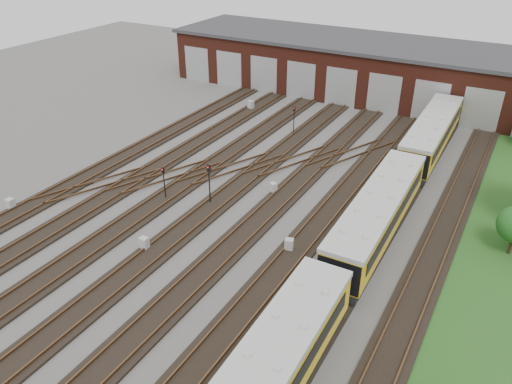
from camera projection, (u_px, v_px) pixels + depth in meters
The scene contains 13 objects.
ground at pixel (169, 272), 31.17m from camera, with size 120.00×120.00×0.00m, color #474542.
track_network at pixel (172, 265), 31.63m from camera, with size 30.40×70.00×0.33m.
maintenance_shed at pixel (375, 69), 59.84m from camera, with size 51.00×12.50×6.35m.
metro_train at pixel (377, 215), 33.46m from camera, with size 2.97×47.08×3.11m.
signal_mast_0 at pixel (164, 179), 38.23m from camera, with size 0.25×0.23×2.76m.
signal_mast_1 at pixel (209, 180), 37.43m from camera, with size 0.26×0.25×3.33m.
signal_mast_2 at pixel (294, 117), 49.47m from camera, with size 0.24×0.23×2.95m.
signal_mast_3 at pixel (340, 244), 30.78m from camera, with size 0.27×0.26×2.78m.
relay_cabinet_0 at pixel (11, 204), 37.45m from camera, with size 0.57×0.47×0.95m, color #ABADB0.
relay_cabinet_1 at pixel (251, 105), 56.49m from camera, with size 0.61×0.51×1.02m, color #ABADB0.
relay_cabinet_2 at pixel (144, 244), 33.04m from camera, with size 0.56×0.47×0.93m, color #ABADB0.
relay_cabinet_3 at pixel (273, 188), 39.72m from camera, with size 0.54×0.45×0.90m, color #ABADB0.
relay_cabinet_4 at pixel (289, 245), 32.91m from camera, with size 0.56×0.46×0.93m, color #ABADB0.
Camera 1 is at (16.97, -18.73, 19.69)m, focal length 35.00 mm.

